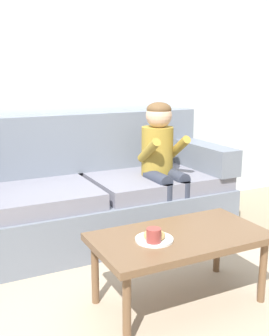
% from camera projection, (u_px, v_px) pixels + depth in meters
% --- Properties ---
extents(ground, '(10.00, 10.00, 0.00)m').
position_uv_depth(ground, '(156.00, 278.00, 2.74)').
color(ground, '#9E896B').
extents(wall_back, '(8.00, 0.10, 2.80)m').
position_uv_depth(wall_back, '(80.00, 64.00, 3.64)').
color(wall_back, silver).
rests_on(wall_back, ground).
extents(area_rug, '(2.30, 2.06, 0.01)m').
position_uv_depth(area_rug, '(176.00, 295.00, 2.53)').
color(area_rug, tan).
rests_on(area_rug, ground).
extents(couch, '(2.27, 0.90, 0.99)m').
position_uv_depth(couch, '(89.00, 196.00, 3.35)').
color(couch, slate).
rests_on(couch, ground).
extents(coffee_table, '(1.00, 0.55, 0.44)m').
position_uv_depth(coffee_table, '(180.00, 242.00, 2.35)').
color(coffee_table, brown).
rests_on(coffee_table, ground).
extents(person_child, '(0.34, 0.58, 1.10)m').
position_uv_depth(person_child, '(162.00, 156.00, 3.33)').
color(person_child, olive).
rests_on(person_child, ground).
extents(plate, '(0.21, 0.21, 0.01)m').
position_uv_depth(plate, '(154.00, 239.00, 2.25)').
color(plate, white).
rests_on(plate, coffee_table).
extents(donut, '(0.14, 0.14, 0.04)m').
position_uv_depth(donut, '(154.00, 235.00, 2.25)').
color(donut, tan).
rests_on(donut, plate).
extents(mug, '(0.08, 0.08, 0.09)m').
position_uv_depth(mug, '(154.00, 236.00, 2.20)').
color(mug, '#993D38').
rests_on(mug, coffee_table).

